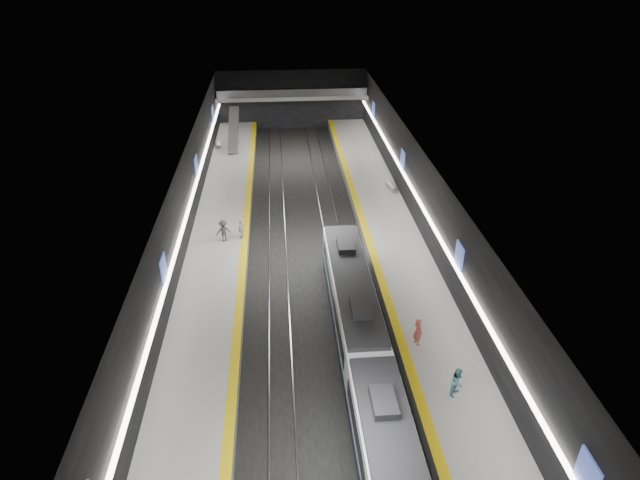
{
  "coord_description": "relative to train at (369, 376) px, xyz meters",
  "views": [
    {
      "loc": [
        -2.08,
        -38.13,
        23.8
      ],
      "look_at": [
        0.98,
        -0.7,
        2.2
      ],
      "focal_mm": 30.0,
      "sensor_mm": 36.0,
      "label": 1
    }
  ],
  "objects": [
    {
      "name": "ground",
      "position": [
        -2.5,
        16.24,
        -2.2
      ],
      "size": [
        70.0,
        70.0,
        0.0
      ],
      "primitive_type": "plane",
      "color": "black",
      "rests_on": "ground"
    },
    {
      "name": "ceiling",
      "position": [
        -2.5,
        16.24,
        5.8
      ],
      "size": [
        20.0,
        70.0,
        0.04
      ],
      "primitive_type": "cube",
      "rotation": [
        3.14,
        0.0,
        0.0
      ],
      "color": "beige",
      "rests_on": "wall_left"
    },
    {
      "name": "wall_left",
      "position": [
        -12.5,
        16.24,
        1.8
      ],
      "size": [
        0.04,
        70.0,
        8.0
      ],
      "primitive_type": "cube",
      "color": "black",
      "rests_on": "ground"
    },
    {
      "name": "wall_right",
      "position": [
        7.5,
        16.24,
        1.8
      ],
      "size": [
        0.04,
        70.0,
        8.0
      ],
      "primitive_type": "cube",
      "color": "black",
      "rests_on": "ground"
    },
    {
      "name": "wall_back",
      "position": [
        -2.5,
        51.24,
        1.8
      ],
      "size": [
        20.0,
        0.04,
        8.0
      ],
      "primitive_type": "cube",
      "color": "black",
      "rests_on": "ground"
    },
    {
      "name": "platform_left",
      "position": [
        -10.0,
        16.24,
        -1.7
      ],
      "size": [
        5.0,
        70.0,
        1.0
      ],
      "primitive_type": "cube",
      "color": "slate",
      "rests_on": "ground"
    },
    {
      "name": "tile_surface_left",
      "position": [
        -10.0,
        16.24,
        -1.19
      ],
      "size": [
        5.0,
        70.0,
        0.02
      ],
      "primitive_type": "cube",
      "color": "#B0AFAA",
      "rests_on": "platform_left"
    },
    {
      "name": "tactile_strip_left",
      "position": [
        -7.8,
        16.24,
        -1.18
      ],
      "size": [
        0.6,
        70.0,
        0.02
      ],
      "primitive_type": "cube",
      "color": "yellow",
      "rests_on": "platform_left"
    },
    {
      "name": "platform_right",
      "position": [
        5.0,
        16.24,
        -1.7
      ],
      "size": [
        5.0,
        70.0,
        1.0
      ],
      "primitive_type": "cube",
      "color": "slate",
      "rests_on": "ground"
    },
    {
      "name": "tile_surface_right",
      "position": [
        5.0,
        16.24,
        -1.19
      ],
      "size": [
        5.0,
        70.0,
        0.02
      ],
      "primitive_type": "cube",
      "color": "#B0AFAA",
      "rests_on": "platform_right"
    },
    {
      "name": "tactile_strip_right",
      "position": [
        2.8,
        16.24,
        -1.18
      ],
      "size": [
        0.6,
        70.0,
        0.02
      ],
      "primitive_type": "cube",
      "color": "yellow",
      "rests_on": "platform_right"
    },
    {
      "name": "rails",
      "position": [
        -2.5,
        16.24,
        -2.14
      ],
      "size": [
        6.52,
        70.0,
        0.12
      ],
      "color": "gray",
      "rests_on": "ground"
    },
    {
      "name": "train",
      "position": [
        0.0,
        0.0,
        0.0
      ],
      "size": [
        2.69,
        30.04,
        3.6
      ],
      "color": "#0E1A36",
      "rests_on": "ground"
    },
    {
      "name": "ad_posters",
      "position": [
        -2.5,
        17.24,
        2.3
      ],
      "size": [
        19.94,
        53.5,
        2.2
      ],
      "color": "#3B53B3",
      "rests_on": "wall_left"
    },
    {
      "name": "cove_light_left",
      "position": [
        -12.3,
        16.24,
        1.6
      ],
      "size": [
        0.25,
        68.6,
        0.12
      ],
      "primitive_type": "cube",
      "color": "white",
      "rests_on": "wall_left"
    },
    {
      "name": "cove_light_right",
      "position": [
        7.3,
        16.24,
        1.6
      ],
      "size": [
        0.25,
        68.6,
        0.12
      ],
      "primitive_type": "cube",
      "color": "white",
      "rests_on": "wall_right"
    },
    {
      "name": "mezzanine_bridge",
      "position": [
        -2.5,
        49.17,
        2.84
      ],
      "size": [
        20.0,
        3.0,
        1.5
      ],
      "color": "gray",
      "rests_on": "wall_left"
    },
    {
      "name": "escalator",
      "position": [
        -10.0,
        42.24,
        0.7
      ],
      "size": [
        1.2,
        7.5,
        3.92
      ],
      "primitive_type": "cube",
      "rotation": [
        0.44,
        0.0,
        0.0
      ],
      "color": "#99999E",
      "rests_on": "platform_left"
    },
    {
      "name": "bench_left_far",
      "position": [
        -12.0,
        41.79,
        -0.97
      ],
      "size": [
        0.84,
        1.91,
        0.45
      ],
      "primitive_type": "cube",
      "rotation": [
        0.0,
        0.0,
        0.18
      ],
      "color": "#99999E",
      "rests_on": "platform_left"
    },
    {
      "name": "bench_right_far",
      "position": [
        6.81,
        27.42,
        -0.94
      ],
      "size": [
        0.96,
        2.13,
        0.5
      ],
      "primitive_type": "cube",
      "rotation": [
        0.0,
        0.0,
        0.2
      ],
      "color": "#99999E",
      "rests_on": "platform_right"
    },
    {
      "name": "passenger_right_a",
      "position": [
        3.73,
        3.86,
        -0.23
      ],
      "size": [
        0.69,
        0.83,
        1.93
      ],
      "primitive_type": "imported",
      "rotation": [
        0.0,
        0.0,
        1.95
      ],
      "color": "#CA4C4B",
      "rests_on": "platform_right"
    },
    {
      "name": "passenger_right_b",
      "position": [
        4.94,
        -0.57,
        -0.27
      ],
      "size": [
        1.14,
        1.14,
        1.86
      ],
      "primitive_type": "imported",
      "rotation": [
        0.0,
        0.0,
        0.79
      ],
      "color": "#539AB3",
      "rests_on": "platform_right"
    },
    {
      "name": "passenger_left_a",
      "position": [
        -8.01,
        18.48,
        -0.29
      ],
      "size": [
        0.82,
        1.15,
        1.81
      ],
      "primitive_type": "imported",
      "rotation": [
        0.0,
        0.0,
        -1.97
      ],
      "color": "silver",
      "rests_on": "platform_left"
    },
    {
      "name": "passenger_left_b",
      "position": [
        -9.51,
        18.15,
        -0.23
      ],
      "size": [
        1.41,
        1.08,
        1.92
      ],
      "primitive_type": "imported",
      "rotation": [
        0.0,
        0.0,
        3.47
      ],
      "color": "#3B3A41",
      "rests_on": "platform_left"
    }
  ]
}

